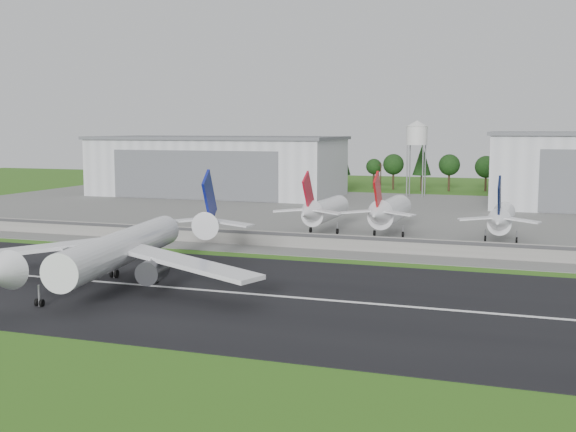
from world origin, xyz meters
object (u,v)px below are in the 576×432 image
at_px(main_airliner, 120,256).
at_px(parked_jet_navy, 501,218).
at_px(parked_jet_red_b, 388,212).
at_px(parked_jet_red_a, 322,210).

distance_m(main_airliner, parked_jet_navy, 88.90).
bearing_deg(parked_jet_red_b, parked_jet_red_a, -179.85).
relative_size(parked_jet_red_a, parked_jet_navy, 1.00).
xyz_separation_m(parked_jet_red_a, parked_jet_red_b, (16.43, 0.04, 0.29)).
bearing_deg(parked_jet_navy, parked_jet_red_a, 179.96).
distance_m(parked_jet_red_a, parked_jet_red_b, 16.44).
xyz_separation_m(parked_jet_red_b, parked_jet_navy, (26.31, -0.07, -0.44)).
bearing_deg(parked_jet_red_a, parked_jet_red_b, 0.15).
distance_m(parked_jet_red_a, parked_jet_navy, 42.75).
bearing_deg(parked_jet_red_a, parked_jet_navy, -0.04).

